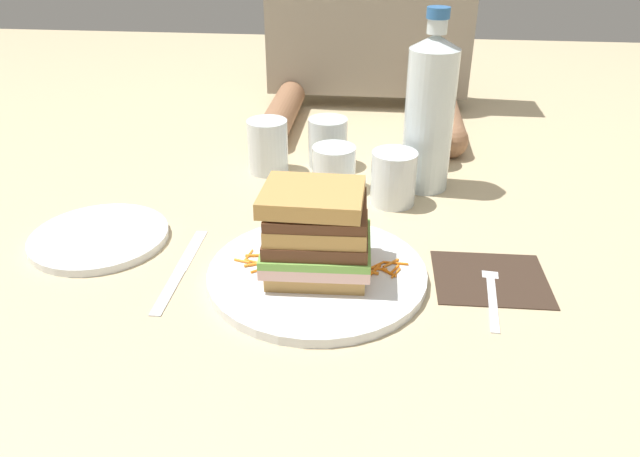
% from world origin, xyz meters
% --- Properties ---
extents(ground_plane, '(3.00, 3.00, 0.00)m').
position_xyz_m(ground_plane, '(0.00, 0.00, 0.00)').
color(ground_plane, '#C6B289').
extents(main_plate, '(0.27, 0.27, 0.01)m').
position_xyz_m(main_plate, '(-0.02, 0.00, 0.01)').
color(main_plate, white).
rests_on(main_plate, ground_plane).
extents(sandwich, '(0.13, 0.12, 0.11)m').
position_xyz_m(sandwich, '(-0.02, 0.00, 0.07)').
color(sandwich, tan).
rests_on(sandwich, main_plate).
extents(carrot_shred_0, '(0.01, 0.03, 0.00)m').
position_xyz_m(carrot_shred_0, '(-0.11, 0.02, 0.01)').
color(carrot_shred_0, orange).
rests_on(carrot_shred_0, main_plate).
extents(carrot_shred_1, '(0.02, 0.01, 0.00)m').
position_xyz_m(carrot_shred_1, '(-0.12, 0.01, 0.01)').
color(carrot_shred_1, orange).
rests_on(carrot_shred_1, main_plate).
extents(carrot_shred_2, '(0.02, 0.01, 0.00)m').
position_xyz_m(carrot_shred_2, '(-0.10, 0.00, 0.01)').
color(carrot_shred_2, orange).
rests_on(carrot_shred_2, main_plate).
extents(carrot_shred_3, '(0.03, 0.02, 0.00)m').
position_xyz_m(carrot_shred_3, '(-0.09, -0.01, 0.01)').
color(carrot_shred_3, orange).
rests_on(carrot_shred_3, main_plate).
extents(carrot_shred_4, '(0.02, 0.01, 0.00)m').
position_xyz_m(carrot_shred_4, '(-0.11, 0.02, 0.01)').
color(carrot_shred_4, orange).
rests_on(carrot_shred_4, main_plate).
extents(carrot_shred_5, '(0.03, 0.01, 0.00)m').
position_xyz_m(carrot_shred_5, '(-0.10, 0.01, 0.01)').
color(carrot_shred_5, orange).
rests_on(carrot_shred_5, main_plate).
extents(carrot_shred_6, '(0.02, 0.01, 0.00)m').
position_xyz_m(carrot_shred_6, '(0.05, 0.00, 0.01)').
color(carrot_shred_6, orange).
rests_on(carrot_shred_6, main_plate).
extents(carrot_shred_7, '(0.02, 0.02, 0.00)m').
position_xyz_m(carrot_shred_7, '(0.07, 0.00, 0.01)').
color(carrot_shred_7, orange).
rests_on(carrot_shred_7, main_plate).
extents(carrot_shred_8, '(0.03, 0.00, 0.00)m').
position_xyz_m(carrot_shred_8, '(0.08, 0.02, 0.01)').
color(carrot_shred_8, orange).
rests_on(carrot_shred_8, main_plate).
extents(carrot_shred_9, '(0.02, 0.03, 0.00)m').
position_xyz_m(carrot_shred_9, '(0.05, 0.00, 0.01)').
color(carrot_shred_9, orange).
rests_on(carrot_shred_9, main_plate).
extents(carrot_shred_10, '(0.01, 0.02, 0.00)m').
position_xyz_m(carrot_shred_10, '(0.08, 0.01, 0.01)').
color(carrot_shred_10, orange).
rests_on(carrot_shred_10, main_plate).
extents(carrot_shred_11, '(0.02, 0.02, 0.00)m').
position_xyz_m(carrot_shred_11, '(0.05, 0.01, 0.01)').
color(carrot_shred_11, orange).
rests_on(carrot_shred_11, main_plate).
extents(carrot_shred_12, '(0.02, 0.02, 0.00)m').
position_xyz_m(carrot_shred_12, '(0.07, 0.02, 0.01)').
color(carrot_shred_12, orange).
rests_on(carrot_shred_12, main_plate).
extents(carrot_shred_13, '(0.01, 0.02, 0.00)m').
position_xyz_m(carrot_shred_13, '(0.08, 0.00, 0.01)').
color(carrot_shred_13, orange).
rests_on(carrot_shred_13, main_plate).
extents(carrot_shred_14, '(0.02, 0.01, 0.00)m').
position_xyz_m(carrot_shred_14, '(0.06, 0.01, 0.01)').
color(carrot_shred_14, orange).
rests_on(carrot_shred_14, main_plate).
extents(napkin_dark, '(0.14, 0.12, 0.00)m').
position_xyz_m(napkin_dark, '(0.20, 0.02, 0.00)').
color(napkin_dark, '#38281E').
rests_on(napkin_dark, ground_plane).
extents(fork, '(0.03, 0.17, 0.00)m').
position_xyz_m(fork, '(0.20, -0.00, 0.00)').
color(fork, silver).
rests_on(fork, napkin_dark).
extents(knife, '(0.02, 0.20, 0.00)m').
position_xyz_m(knife, '(-0.20, -0.01, 0.00)').
color(knife, silver).
rests_on(knife, ground_plane).
extents(juice_glass, '(0.07, 0.07, 0.08)m').
position_xyz_m(juice_glass, '(0.07, 0.22, 0.04)').
color(juice_glass, white).
rests_on(juice_glass, ground_plane).
extents(water_bottle, '(0.08, 0.08, 0.28)m').
position_xyz_m(water_bottle, '(0.12, 0.29, 0.13)').
color(water_bottle, silver).
rests_on(water_bottle, ground_plane).
extents(empty_tumbler_0, '(0.07, 0.07, 0.07)m').
position_xyz_m(empty_tumbler_0, '(-0.02, 0.27, 0.04)').
color(empty_tumbler_0, silver).
rests_on(empty_tumbler_0, ground_plane).
extents(empty_tumbler_1, '(0.07, 0.07, 0.09)m').
position_xyz_m(empty_tumbler_1, '(-0.14, 0.33, 0.05)').
color(empty_tumbler_1, silver).
rests_on(empty_tumbler_1, ground_plane).
extents(empty_tumbler_2, '(0.07, 0.07, 0.09)m').
position_xyz_m(empty_tumbler_2, '(0.13, 0.39, 0.04)').
color(empty_tumbler_2, silver).
rests_on(empty_tumbler_2, ground_plane).
extents(empty_tumbler_3, '(0.07, 0.07, 0.09)m').
position_xyz_m(empty_tumbler_3, '(-0.04, 0.36, 0.04)').
color(empty_tumbler_3, silver).
rests_on(empty_tumbler_3, ground_plane).
extents(side_plate, '(0.19, 0.19, 0.01)m').
position_xyz_m(side_plate, '(-0.33, 0.06, 0.01)').
color(side_plate, white).
rests_on(side_plate, ground_plane).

